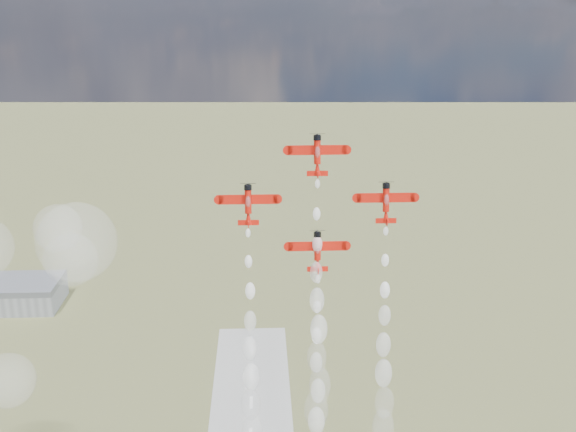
{
  "coord_description": "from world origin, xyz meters",
  "views": [
    {
      "loc": [
        4.17,
        -129.86,
        144.17
      ],
      "look_at": [
        9.95,
        1.19,
        102.1
      ],
      "focal_mm": 42.0,
      "sensor_mm": 36.0,
      "label": 1
    }
  ],
  "objects_px": {
    "plane_lead": "(317,154)",
    "plane_slot": "(317,250)",
    "hangar": "(9,293)",
    "plane_right": "(386,202)",
    "plane_left": "(248,204)"
  },
  "relations": [
    {
      "from": "hangar",
      "to": "plane_left",
      "type": "distance_m",
      "value": 237.72
    },
    {
      "from": "plane_left",
      "to": "plane_right",
      "type": "bearing_deg",
      "value": 0.0
    },
    {
      "from": "plane_lead",
      "to": "plane_left",
      "type": "bearing_deg",
      "value": -172.94
    },
    {
      "from": "plane_lead",
      "to": "plane_left",
      "type": "relative_size",
      "value": 1.0
    },
    {
      "from": "hangar",
      "to": "plane_slot",
      "type": "distance_m",
      "value": 242.81
    },
    {
      "from": "plane_lead",
      "to": "plane_slot",
      "type": "height_order",
      "value": "plane_lead"
    },
    {
      "from": "plane_lead",
      "to": "plane_right",
      "type": "bearing_deg",
      "value": -7.06
    },
    {
      "from": "hangar",
      "to": "plane_left",
      "type": "relative_size",
      "value": 4.19
    },
    {
      "from": "hangar",
      "to": "plane_lead",
      "type": "relative_size",
      "value": 4.19
    },
    {
      "from": "plane_slot",
      "to": "plane_lead",
      "type": "bearing_deg",
      "value": 90.0
    },
    {
      "from": "plane_right",
      "to": "plane_left",
      "type": "bearing_deg",
      "value": 180.0
    },
    {
      "from": "plane_left",
      "to": "plane_right",
      "type": "distance_m",
      "value": 28.21
    },
    {
      "from": "plane_lead",
      "to": "plane_slot",
      "type": "distance_m",
      "value": 19.75
    },
    {
      "from": "plane_lead",
      "to": "plane_right",
      "type": "height_order",
      "value": "plane_lead"
    },
    {
      "from": "plane_lead",
      "to": "plane_slot",
      "type": "relative_size",
      "value": 1.0
    }
  ]
}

